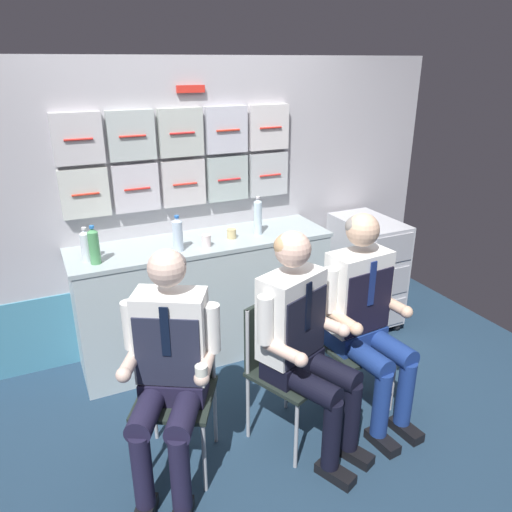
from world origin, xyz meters
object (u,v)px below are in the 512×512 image
Objects in this scene: service_trolley at (366,268)px; crew_member_right at (302,335)px; folding_chair_left at (178,374)px; crew_member_left at (169,362)px; folding_chair_right at (279,354)px; water_bottle_blue_cap at (258,216)px; folding_chair_near_trolley at (346,327)px; crew_member_near_trolley at (366,310)px; espresso_cup_small at (232,233)px.

crew_member_right is at bearing -139.63° from service_trolley.
folding_chair_left is 0.24m from crew_member_left.
water_bottle_blue_cap reaches higher than folding_chair_right.
service_trolley is 0.70× the size of crew_member_right.
crew_member_near_trolley is (0.02, -0.16, 0.20)m from folding_chair_near_trolley.
crew_member_right reaches higher than service_trolley.
folding_chair_near_trolley is (-0.76, -0.80, 0.04)m from service_trolley.
crew_member_right is 4.54× the size of water_bottle_blue_cap.
water_bottle_blue_cap is (0.91, 0.91, 0.52)m from folding_chair_left.
water_bottle_blue_cap is 4.13× the size of espresso_cup_small.
folding_chair_left is 0.67× the size of crew_member_left.
crew_member_left is at bearing -171.95° from folding_chair_near_trolley.
crew_member_left reaches higher than service_trolley.
service_trolley is at bearing 46.58° from folding_chair_near_trolley.
crew_member_right is 1.14m from espresso_cup_small.
folding_chair_near_trolley is at bearing -133.42° from service_trolley.
espresso_cup_small is at bearing 83.48° from folding_chair_right.
crew_member_near_trolley is at bearing -77.81° from water_bottle_blue_cap.
folding_chair_right is 1.07m from espresso_cup_small.
folding_chair_right is at bearing 173.69° from crew_member_near_trolley.
service_trolley is at bearing 40.37° from crew_member_right.
espresso_cup_small is at bearing 87.42° from crew_member_right.
crew_member_left is 0.73m from crew_member_right.
crew_member_left is (-0.08, -0.14, 0.18)m from folding_chair_left.
crew_member_right is at bearing -103.16° from water_bottle_blue_cap.
crew_member_left is 0.98× the size of crew_member_near_trolley.
espresso_cup_small reaches higher than folding_chair_left.
crew_member_right reaches higher than espresso_cup_small.
folding_chair_left is at bearing 173.57° from crew_member_near_trolley.
service_trolley is at bearing 34.88° from folding_chair_right.
folding_chair_right is 0.25m from crew_member_right.
folding_chair_left is 1.16m from crew_member_near_trolley.
folding_chair_left is 0.66× the size of crew_member_right.
water_bottle_blue_cap is at bearing 44.98° from folding_chair_left.
crew_member_near_trolley reaches higher than folding_chair_right.
service_trolley is 3.18× the size of water_bottle_blue_cap.
crew_member_left is at bearing -153.56° from service_trolley.
folding_chair_near_trolley is 1.06m from espresso_cup_small.
crew_member_right reaches higher than crew_member_left.
crew_member_right is (-1.23, -1.05, 0.23)m from service_trolley.
folding_chair_right is at bearing -108.31° from water_bottle_blue_cap.
folding_chair_left is 2.99× the size of water_bottle_blue_cap.
crew_member_left is at bearing -133.30° from water_bottle_blue_cap.
crew_member_near_trolley is 1.11m from water_bottle_blue_cap.
crew_member_right is 0.49m from crew_member_near_trolley.
crew_member_near_trolley is at bearing -6.43° from folding_chair_left.
folding_chair_near_trolley is at bearing 95.61° from crew_member_near_trolley.
crew_member_right is 0.56m from folding_chair_near_trolley.
folding_chair_left is at bearing -127.61° from espresso_cup_small.
folding_chair_left is at bearing -178.48° from folding_chair_near_trolley.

